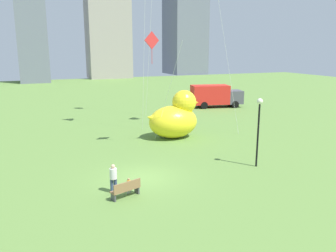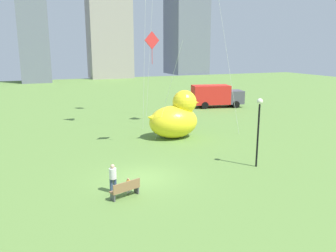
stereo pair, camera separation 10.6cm
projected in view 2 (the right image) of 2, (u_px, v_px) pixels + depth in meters
ground_plane at (141, 178)px, 20.60m from camera, size 140.00×140.00×0.00m
park_bench at (126, 189)px, 17.85m from camera, size 1.68×0.95×0.90m
person_adult at (113, 177)px, 18.41m from camera, size 0.39×0.39×1.57m
person_child at (128, 185)px, 18.38m from camera, size 0.21×0.21×0.86m
giant_inflatable_duck at (175, 118)px, 29.59m from camera, size 4.89×3.14×4.05m
lamppost at (259, 119)px, 21.94m from camera, size 0.38×0.38×4.48m
box_truck at (216, 96)px, 44.84m from camera, size 6.90×3.60×2.85m
city_skyline at (53, 12)px, 82.11m from camera, size 86.73×20.50×40.62m
kite_red at (153, 45)px, 25.36m from camera, size 2.67×2.98×8.72m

